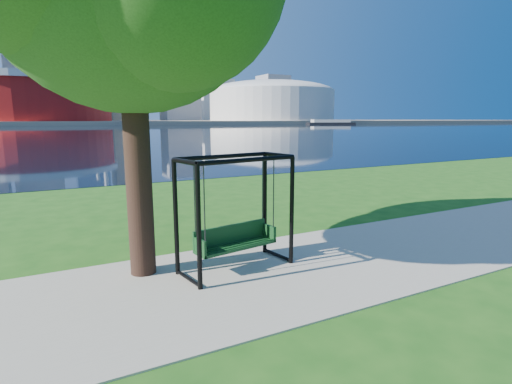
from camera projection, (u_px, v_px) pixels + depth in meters
ground at (259, 266)px, 8.32m from camera, size 900.00×900.00×0.00m
path at (271, 273)px, 7.88m from camera, size 120.00×4.00×0.03m
river at (63, 132)px, 97.22m from camera, size 900.00×180.00×0.02m
far_bank at (51, 122)px, 274.84m from camera, size 900.00×228.00×2.00m
stadium at (28, 97)px, 206.02m from camera, size 83.00×83.00×32.00m
arena at (272, 100)px, 271.83m from camera, size 84.00×84.00×26.56m
skyline at (39, 71)px, 278.28m from camera, size 392.00×66.00×96.50m
swing at (235, 216)px, 7.93m from camera, size 2.39×1.34×2.31m
barge at (331, 122)px, 227.71m from camera, size 28.48×14.52×2.75m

